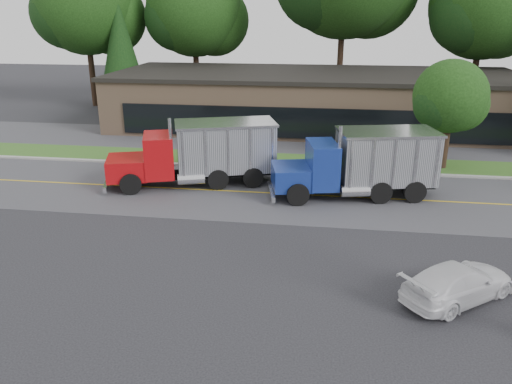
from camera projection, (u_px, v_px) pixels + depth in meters
ground at (233, 280)px, 17.55m from camera, size 140.00×140.00×0.00m
road at (265, 193)px, 25.92m from camera, size 60.00×8.00×0.02m
center_line at (265, 193)px, 25.92m from camera, size 60.00×0.12×0.01m
curb at (274, 169)px, 29.83m from camera, size 60.00×0.30×0.12m
grass_verge at (277, 161)px, 31.51m from camera, size 60.00×3.40×0.03m
far_parking at (284, 142)px, 36.16m from camera, size 60.00×7.00×0.02m
strip_mall at (315, 101)px, 40.79m from camera, size 32.00×12.00×4.00m
tree_far_a at (87, 9)px, 46.96m from camera, size 10.04×9.45×14.32m
tree_far_b at (196, 13)px, 47.62m from camera, size 9.60×9.04×13.70m
tree_far_d at (485, 10)px, 43.14m from camera, size 9.88×9.30×14.09m
evergreen_left at (121, 49)px, 45.65m from camera, size 4.55×4.55×10.33m
tree_verge at (451, 100)px, 28.82m from camera, size 4.49×4.22×6.40m
dump_truck_red at (203, 151)px, 26.77m from camera, size 9.24×5.09×3.36m
dump_truck_blue at (364, 162)px, 24.96m from camera, size 8.44×4.16×3.36m
rally_car at (458, 282)px, 16.20m from camera, size 4.38×3.94×1.22m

